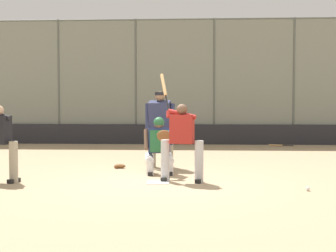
{
  "coord_description": "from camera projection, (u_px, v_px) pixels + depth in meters",
  "views": [
    {
      "loc": [
        -0.65,
        8.95,
        1.54
      ],
      "look_at": [
        -0.14,
        -1.0,
        1.05
      ],
      "focal_mm": 50.0,
      "sensor_mm": 36.0,
      "label": 1
    }
  ],
  "objects": [
    {
      "name": "fielding_glove_on_dirt",
      "position": [
        119.0,
        166.0,
        11.04
      ],
      "size": [
        0.27,
        0.21,
        0.1
      ],
      "color": "brown",
      "rests_on": "ground_plane"
    },
    {
      "name": "umpire_home",
      "position": [
        160.0,
        127.0,
        11.14
      ],
      "size": [
        0.73,
        0.5,
        1.82
      ],
      "rotation": [
        0.0,
        0.0,
        -0.12
      ],
      "color": "gray",
      "rests_on": "ground_plane"
    },
    {
      "name": "bleachers_beyond",
      "position": [
        213.0,
        125.0,
        20.36
      ],
      "size": [
        14.4,
        3.05,
        1.8
      ],
      "color": "slate",
      "rests_on": "ground_plane"
    },
    {
      "name": "catcher_behind_plate",
      "position": [
        159.0,
        145.0,
        10.12
      ],
      "size": [
        0.69,
        0.79,
        1.24
      ],
      "rotation": [
        0.0,
        0.0,
        0.14
      ],
      "color": "silver",
      "rests_on": "ground_plane"
    },
    {
      "name": "backstop_fence",
      "position": [
        175.0,
        79.0,
        17.5
      ],
      "size": [
        20.65,
        0.08,
        4.69
      ],
      "color": "#515651",
      "rests_on": "ground_plane"
    },
    {
      "name": "baseball_loose",
      "position": [
        308.0,
        189.0,
        8.19
      ],
      "size": [
        0.07,
        0.07,
        0.07
      ],
      "primitive_type": "sphere",
      "color": "white",
      "rests_on": "ground_plane"
    },
    {
      "name": "batter_at_plate",
      "position": [
        181.0,
        139.0,
        9.11
      ],
      "size": [
        0.89,
        0.81,
        2.14
      ],
      "rotation": [
        0.0,
        0.0,
        -0.22
      ],
      "color": "#B7B7BC",
      "rests_on": "ground_plane"
    },
    {
      "name": "padding_wall",
      "position": [
        175.0,
        134.0,
        17.5
      ],
      "size": [
        20.16,
        0.18,
        0.74
      ],
      "primitive_type": "cube",
      "color": "#28282D",
      "rests_on": "ground_plane"
    },
    {
      "name": "spare_bat_near_backstop",
      "position": [
        278.0,
        145.0,
        16.65
      ],
      "size": [
        0.83,
        0.25,
        0.07
      ],
      "rotation": [
        0.0,
        0.0,
        6.04
      ],
      "color": "black",
      "rests_on": "ground_plane"
    },
    {
      "name": "home_plate_marker",
      "position": [
        158.0,
        182.0,
        9.04
      ],
      "size": [
        0.43,
        0.43,
        0.01
      ],
      "primitive_type": "cube",
      "color": "white",
      "rests_on": "ground_plane"
    },
    {
      "name": "ground_plane",
      "position": [
        158.0,
        183.0,
        9.04
      ],
      "size": [
        160.0,
        160.0,
        0.0
      ],
      "primitive_type": "plane",
      "color": "tan"
    }
  ]
}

